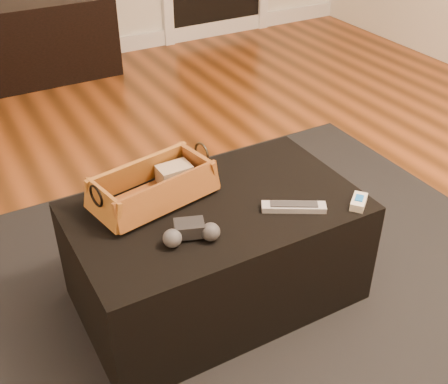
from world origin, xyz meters
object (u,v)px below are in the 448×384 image
ottoman (217,252)px  wicker_basket (153,188)px  game_controller (191,232)px  cream_gadget (359,202)px  media_cabinet (11,44)px  tv_remote (151,198)px  silver_remote (294,207)px

ottoman → wicker_basket: 0.34m
wicker_basket → game_controller: bearing=-87.1°
ottoman → cream_gadget: 0.54m
media_cabinet → game_controller: 2.68m
ottoman → cream_gadget: cream_gadget is taller
media_cabinet → wicker_basket: wicker_basket is taller
tv_remote → cream_gadget: size_ratio=2.30×
tv_remote → game_controller: (0.03, -0.24, 0.00)m
silver_remote → cream_gadget: cream_gadget is taller
tv_remote → wicker_basket: (0.02, 0.02, 0.02)m
wicker_basket → silver_remote: bearing=-36.0°
media_cabinet → cream_gadget: media_cabinet is taller
media_cabinet → tv_remote: media_cabinet is taller
wicker_basket → cream_gadget: 0.71m
tv_remote → game_controller: size_ratio=1.18×
media_cabinet → wicker_basket: 2.42m
media_cabinet → tv_remote: size_ratio=6.08×
ottoman → silver_remote: bearing=-34.9°
ottoman → tv_remote: bearing=149.8°
media_cabinet → wicker_basket: bearing=-89.6°
silver_remote → media_cabinet: bearing=98.7°
ottoman → silver_remote: silver_remote is taller
wicker_basket → game_controller: 0.26m
silver_remote → cream_gadget: 0.23m
ottoman → tv_remote: (-0.19, 0.11, 0.24)m
media_cabinet → game_controller: (0.03, -2.67, 0.19)m
game_controller → wicker_basket: bearing=92.9°
wicker_basket → game_controller: wicker_basket is taller
tv_remote → game_controller: bearing=-99.8°
tv_remote → silver_remote: tv_remote is taller
game_controller → cream_gadget: 0.60m
game_controller → cream_gadget: (0.59, -0.11, -0.01)m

